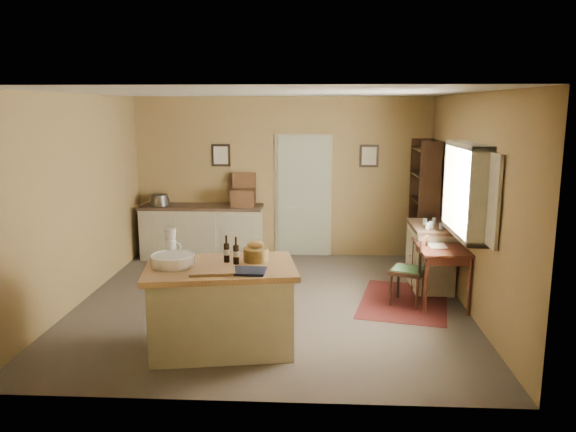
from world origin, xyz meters
name	(u,v)px	position (x,y,z in m)	size (l,w,h in m)	color
ground	(271,303)	(0.00, 0.00, 0.00)	(5.00, 5.00, 0.00)	brown
wall_back	(283,177)	(0.00, 2.50, 1.35)	(5.00, 0.10, 2.70)	olive
wall_front	(245,252)	(0.00, -2.50, 1.35)	(5.00, 0.10, 2.70)	olive
wall_left	(77,200)	(-2.50, 0.00, 1.35)	(0.10, 5.00, 2.70)	olive
wall_right	(471,203)	(2.50, 0.00, 1.35)	(0.10, 5.00, 2.70)	olive
ceiling	(270,92)	(0.00, 0.00, 2.70)	(5.00, 5.00, 0.00)	silver
door	(303,195)	(0.35, 2.47, 1.05)	(0.97, 0.06, 2.11)	#AAB296
framed_prints	(294,156)	(0.20, 2.48, 1.72)	(2.82, 0.02, 0.38)	black
window	(470,190)	(2.42, -0.20, 1.55)	(0.25, 1.99, 1.12)	#B8B596
work_island	(221,305)	(-0.41, -1.40, 0.48)	(1.69, 1.25, 1.20)	#B8B596
sideboard	(203,230)	(-1.34, 2.20, 0.48)	(2.05, 0.58, 1.18)	#B8B596
rug	(404,301)	(1.75, 0.15, 0.00)	(1.10, 1.60, 0.01)	#511716
writing_desk	(441,253)	(2.20, 0.15, 0.67)	(0.61, 1.00, 0.82)	#3E1B12
desk_chair	(408,271)	(1.77, 0.07, 0.44)	(0.41, 0.41, 0.89)	black
right_cabinet	(430,255)	(2.20, 0.82, 0.46)	(0.55, 0.99, 0.99)	#B8B596
shelving_unit	(427,203)	(2.35, 2.00, 1.01)	(0.34, 0.91, 2.02)	black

